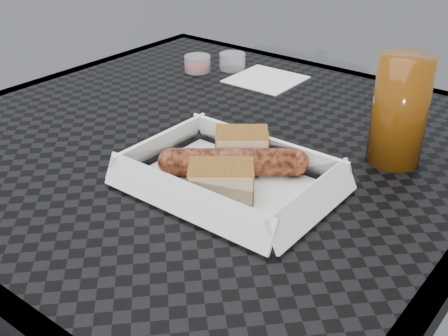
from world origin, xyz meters
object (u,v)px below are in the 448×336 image
object	(u,v)px
patio_table	(206,179)
food_tray	(229,185)
drink_glass	(400,110)
bratwurst	(233,162)

from	to	relation	value
patio_table	food_tray	world-z (taller)	food_tray
food_tray	patio_table	bearing A→B (deg)	140.85
drink_glass	bratwurst	bearing A→B (deg)	-129.56
patio_table	bratwurst	bearing A→B (deg)	-34.67
food_tray	drink_glass	size ratio (longest dim) A/B	1.53
bratwurst	drink_glass	distance (m)	0.22
food_tray	drink_glass	bearing A→B (deg)	55.78
patio_table	bratwurst	size ratio (longest dim) A/B	5.10
patio_table	drink_glass	xyz separation A→B (m)	(0.25, 0.09, 0.15)
patio_table	food_tray	distance (m)	0.17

